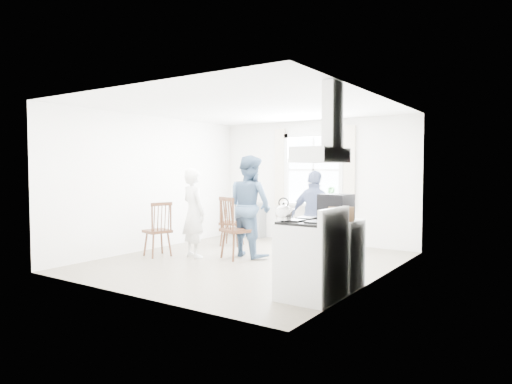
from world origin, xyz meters
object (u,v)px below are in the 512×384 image
(person_left, at_px, (194,213))
(person_mid, at_px, (250,206))
(person_right, at_px, (315,217))
(windsor_chair_b, at_px, (231,221))
(stereo_stack, at_px, (336,207))
(gas_stove, at_px, (312,259))
(windsor_chair_a, at_px, (230,216))
(low_cabinet, at_px, (340,253))
(windsor_chair_c, at_px, (160,223))

(person_left, xyz_separation_m, person_mid, (0.77, 0.64, 0.11))
(person_mid, bearing_deg, person_right, -157.34)
(windsor_chair_b, bearing_deg, stereo_stack, -16.88)
(windsor_chair_b, bearing_deg, person_right, 23.72)
(person_mid, bearing_deg, gas_stove, 155.41)
(windsor_chair_b, bearing_deg, person_mid, 74.50)
(windsor_chair_a, bearing_deg, windsor_chair_b, -52.36)
(stereo_stack, relative_size, person_right, 0.27)
(low_cabinet, distance_m, windsor_chair_a, 3.57)
(low_cabinet, xyz_separation_m, person_right, (-0.99, 1.23, 0.32))
(gas_stove, relative_size, stereo_stack, 2.71)
(gas_stove, height_order, windsor_chair_a, gas_stove)
(gas_stove, distance_m, stereo_stack, 0.88)
(stereo_stack, xyz_separation_m, windsor_chair_b, (-2.28, 0.69, -0.40))
(gas_stove, xyz_separation_m, stereo_stack, (0.02, 0.65, 0.59))
(stereo_stack, bearing_deg, person_left, 170.89)
(gas_stove, bearing_deg, stereo_stack, 88.16)
(low_cabinet, bearing_deg, person_left, 171.90)
(person_mid, bearing_deg, stereo_stack, 167.72)
(stereo_stack, distance_m, windsor_chair_a, 3.58)
(windsor_chair_b, height_order, person_left, person_left)
(gas_stove, xyz_separation_m, windsor_chair_c, (-3.42, 0.81, 0.12))
(person_mid, bearing_deg, windsor_chair_c, 51.62)
(gas_stove, bearing_deg, windsor_chair_b, 149.18)
(stereo_stack, distance_m, person_right, 1.61)
(gas_stove, height_order, low_cabinet, gas_stove)
(low_cabinet, relative_size, windsor_chair_b, 0.82)
(low_cabinet, height_order, person_left, person_left)
(stereo_stack, xyz_separation_m, person_mid, (-2.16, 1.11, -0.16))
(low_cabinet, height_order, windsor_chair_c, windsor_chair_c)
(gas_stove, bearing_deg, windsor_chair_c, 166.69)
(low_cabinet, height_order, windsor_chair_a, windsor_chair_a)
(person_left, bearing_deg, windsor_chair_c, 50.32)
(low_cabinet, distance_m, person_mid, 2.49)
(windsor_chair_a, height_order, person_left, person_left)
(gas_stove, bearing_deg, person_left, 158.85)
(stereo_stack, distance_m, person_mid, 2.43)
(stereo_stack, relative_size, windsor_chair_a, 0.41)
(windsor_chair_a, bearing_deg, low_cabinet, -28.43)
(low_cabinet, bearing_deg, person_mid, 154.20)
(windsor_chair_c, xyz_separation_m, person_left, (0.52, 0.31, 0.19))
(windsor_chair_a, height_order, windsor_chair_c, windsor_chair_a)
(stereo_stack, height_order, person_mid, person_mid)
(person_left, distance_m, person_right, 2.14)
(windsor_chair_b, bearing_deg, low_cabinet, -15.51)
(person_right, bearing_deg, windsor_chair_a, -10.96)
(person_mid, bearing_deg, windsor_chair_a, -19.21)
(person_mid, relative_size, person_right, 1.17)
(gas_stove, xyz_separation_m, person_mid, (-2.14, 1.77, 0.42))
(gas_stove, xyz_separation_m, windsor_chair_a, (-3.07, 2.40, 0.13))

